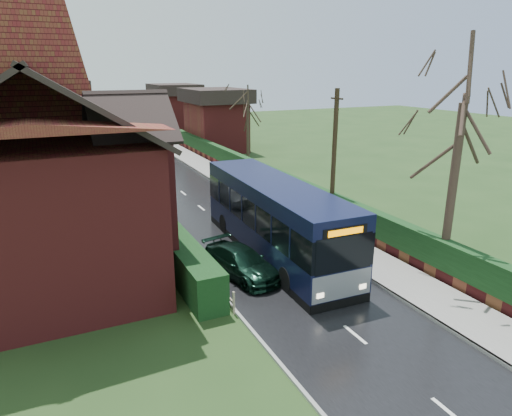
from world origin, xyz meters
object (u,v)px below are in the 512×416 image
bus (275,219)px  bus_stop_sign (281,192)px  car_green (241,262)px  brick_house (45,169)px  car_silver (156,201)px  telegraph_pole (334,158)px

bus → bus_stop_sign: (2.40, 3.82, 0.14)m
car_green → brick_house: bearing=133.5°
car_silver → telegraph_pole: (8.60, -6.43, 3.13)m
car_silver → car_green: bearing=-78.1°
car_silver → telegraph_pole: telegraph_pole is taller
brick_house → car_silver: bearing=43.6°
brick_house → bus: brick_house is taller
car_green → telegraph_pole: size_ratio=0.56×
bus → bus_stop_sign: size_ratio=4.08×
bus → car_green: bearing=-145.1°
bus_stop_sign → brick_house: bearing=-158.9°
bus → car_green: 3.07m
bus → brick_house: bearing=162.5°
brick_house → bus_stop_sign: 12.20m
car_green → bus_stop_sign: (4.80, 5.37, 1.28)m
car_green → bus_stop_sign: size_ratio=1.47×
bus → bus_stop_sign: bearing=59.8°
bus_stop_sign → bus: bearing=-103.2°
brick_house → car_silver: (5.93, 5.65, -3.68)m
brick_house → car_silver: 8.98m
car_silver → telegraph_pole: bearing=-31.4°
car_green → bus_stop_sign: bus_stop_sign is taller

